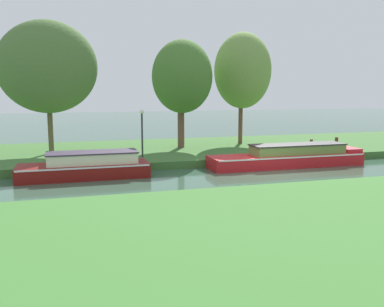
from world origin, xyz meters
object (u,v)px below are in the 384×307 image
at_px(mooring_post_far, 311,146).
at_px(maroon_narrowboat, 86,167).
at_px(willow_tree_left, 47,67).
at_px(willow_tree_centre, 182,77).
at_px(mooring_post_near, 336,144).
at_px(lamp_post, 142,127).
at_px(willow_tree_right, 242,71).
at_px(red_barge, 290,157).

bearing_deg(mooring_post_far, maroon_narrowboat, -172.89).
height_order(willow_tree_left, willow_tree_centre, willow_tree_left).
height_order(maroon_narrowboat, mooring_post_near, mooring_post_near).
relative_size(maroon_narrowboat, lamp_post, 2.29).
bearing_deg(lamp_post, willow_tree_right, 27.21).
relative_size(willow_tree_left, mooring_post_far, 9.68).
height_order(red_barge, willow_tree_right, willow_tree_right).
bearing_deg(red_barge, lamp_post, 159.72).
bearing_deg(mooring_post_far, willow_tree_left, 164.45).
distance_m(willow_tree_left, mooring_post_far, 15.58).
height_order(maroon_narrowboat, lamp_post, lamp_post).
distance_m(maroon_narrowboat, willow_tree_left, 7.51).
height_order(maroon_narrowboat, willow_tree_left, willow_tree_left).
xyz_separation_m(red_barge, lamp_post, (-7.39, 2.73, 1.54)).
xyz_separation_m(willow_tree_right, mooring_post_near, (3.95, -4.93, -4.41)).
bearing_deg(willow_tree_right, willow_tree_centre, -167.54).
bearing_deg(willow_tree_right, willow_tree_left, -175.60).
xyz_separation_m(willow_tree_centre, mooring_post_far, (6.62, -3.97, -3.98)).
xyz_separation_m(red_barge, willow_tree_left, (-12.14, 5.59, 4.75)).
bearing_deg(willow_tree_right, lamp_post, -152.79).
xyz_separation_m(willow_tree_left, mooring_post_near, (16.06, -4.00, -4.42)).
distance_m(lamp_post, mooring_post_far, 9.78).
xyz_separation_m(red_barge, mooring_post_near, (3.92, 1.59, 0.32)).
height_order(willow_tree_centre, lamp_post, willow_tree_centre).
distance_m(willow_tree_centre, lamp_post, 4.94).
xyz_separation_m(willow_tree_right, lamp_post, (-7.37, -3.79, -3.19)).
xyz_separation_m(willow_tree_centre, lamp_post, (-3.00, -2.82, -2.73)).
bearing_deg(red_barge, mooring_post_near, 22.02).
bearing_deg(willow_tree_right, mooring_post_near, -51.35).
relative_size(maroon_narrowboat, mooring_post_near, 7.00).
relative_size(mooring_post_near, mooring_post_far, 1.09).
relative_size(willow_tree_right, mooring_post_near, 8.74).
bearing_deg(lamp_post, red_barge, -20.28).
bearing_deg(lamp_post, mooring_post_near, -5.78).
relative_size(maroon_narrowboat, willow_tree_right, 0.80).
xyz_separation_m(maroon_narrowboat, mooring_post_near, (14.39, 1.59, 0.31)).
relative_size(maroon_narrowboat, mooring_post_far, 7.65).
xyz_separation_m(red_barge, mooring_post_far, (2.24, 1.59, 0.29)).
relative_size(red_barge, willow_tree_centre, 1.27).
bearing_deg(maroon_narrowboat, mooring_post_near, 6.29).
bearing_deg(mooring_post_near, willow_tree_centre, 154.46).
bearing_deg(lamp_post, maroon_narrowboat, -138.38).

